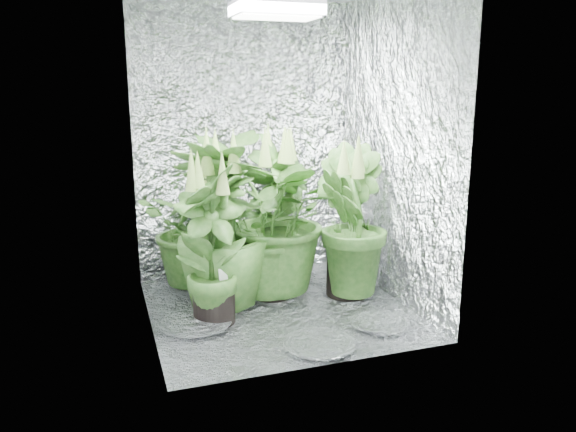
{
  "coord_description": "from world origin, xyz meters",
  "views": [
    {
      "loc": [
        -1.03,
        -3.23,
        1.41
      ],
      "look_at": [
        0.07,
        0.0,
        0.61
      ],
      "focal_mm": 35.0,
      "sensor_mm": 36.0,
      "label": 1
    }
  ],
  "objects_px": {
    "plant_a": "(196,227)",
    "plant_e": "(271,217)",
    "plant_b": "(279,208)",
    "circulation_fan": "(344,263)",
    "grow_lamp": "(276,10)",
    "plant_c": "(349,223)",
    "plant_d": "(221,227)",
    "plant_f": "(212,245)"
  },
  "relations": [
    {
      "from": "plant_a",
      "to": "plant_e",
      "type": "xyz_separation_m",
      "value": [
        0.44,
        -0.36,
        0.12
      ]
    },
    {
      "from": "plant_b",
      "to": "circulation_fan",
      "type": "distance_m",
      "value": 0.62
    },
    {
      "from": "grow_lamp",
      "to": "plant_c",
      "type": "bearing_deg",
      "value": 8.61
    },
    {
      "from": "plant_c",
      "to": "plant_b",
      "type": "bearing_deg",
      "value": 120.9
    },
    {
      "from": "plant_a",
      "to": "plant_d",
      "type": "xyz_separation_m",
      "value": [
        0.09,
        -0.45,
        0.1
      ]
    },
    {
      "from": "grow_lamp",
      "to": "circulation_fan",
      "type": "distance_m",
      "value": 1.79
    },
    {
      "from": "plant_b",
      "to": "circulation_fan",
      "type": "height_order",
      "value": "plant_b"
    },
    {
      "from": "plant_a",
      "to": "plant_c",
      "type": "height_order",
      "value": "plant_c"
    },
    {
      "from": "plant_a",
      "to": "plant_b",
      "type": "height_order",
      "value": "plant_b"
    },
    {
      "from": "plant_e",
      "to": "circulation_fan",
      "type": "bearing_deg",
      "value": 5.96
    },
    {
      "from": "plant_c",
      "to": "plant_e",
      "type": "height_order",
      "value": "plant_e"
    },
    {
      "from": "plant_a",
      "to": "plant_f",
      "type": "distance_m",
      "value": 0.67
    },
    {
      "from": "plant_d",
      "to": "plant_f",
      "type": "relative_size",
      "value": 1.1
    },
    {
      "from": "plant_d",
      "to": "circulation_fan",
      "type": "relative_size",
      "value": 3.11
    },
    {
      "from": "plant_c",
      "to": "circulation_fan",
      "type": "relative_size",
      "value": 2.96
    },
    {
      "from": "plant_a",
      "to": "plant_d",
      "type": "bearing_deg",
      "value": -78.71
    },
    {
      "from": "grow_lamp",
      "to": "plant_c",
      "type": "xyz_separation_m",
      "value": [
        0.53,
        0.08,
        -1.32
      ]
    },
    {
      "from": "plant_e",
      "to": "plant_f",
      "type": "height_order",
      "value": "plant_e"
    },
    {
      "from": "plant_a",
      "to": "plant_f",
      "type": "xyz_separation_m",
      "value": [
        -0.02,
        -0.67,
        0.05
      ]
    },
    {
      "from": "circulation_fan",
      "to": "plant_b",
      "type": "bearing_deg",
      "value": 156.96
    },
    {
      "from": "grow_lamp",
      "to": "circulation_fan",
      "type": "relative_size",
      "value": 1.35
    },
    {
      "from": "grow_lamp",
      "to": "plant_e",
      "type": "distance_m",
      "value": 1.29
    },
    {
      "from": "plant_d",
      "to": "plant_e",
      "type": "xyz_separation_m",
      "value": [
        0.36,
        0.08,
        0.02
      ]
    },
    {
      "from": "grow_lamp",
      "to": "plant_a",
      "type": "bearing_deg",
      "value": 125.15
    },
    {
      "from": "plant_f",
      "to": "circulation_fan",
      "type": "height_order",
      "value": "plant_f"
    },
    {
      "from": "plant_c",
      "to": "plant_f",
      "type": "bearing_deg",
      "value": -170.54
    },
    {
      "from": "plant_a",
      "to": "plant_c",
      "type": "bearing_deg",
      "value": -28.35
    },
    {
      "from": "plant_e",
      "to": "plant_d",
      "type": "bearing_deg",
      "value": -166.7
    },
    {
      "from": "grow_lamp",
      "to": "plant_e",
      "type": "xyz_separation_m",
      "value": [
        0.03,
        0.23,
        -1.27
      ]
    },
    {
      "from": "grow_lamp",
      "to": "plant_f",
      "type": "bearing_deg",
      "value": -169.5
    },
    {
      "from": "grow_lamp",
      "to": "circulation_fan",
      "type": "bearing_deg",
      "value": 25.56
    },
    {
      "from": "plant_b",
      "to": "plant_e",
      "type": "height_order",
      "value": "plant_e"
    },
    {
      "from": "plant_b",
      "to": "plant_a",
      "type": "bearing_deg",
      "value": -177.69
    },
    {
      "from": "plant_a",
      "to": "plant_b",
      "type": "distance_m",
      "value": 0.63
    },
    {
      "from": "circulation_fan",
      "to": "plant_a",
      "type": "bearing_deg",
      "value": -179.3
    },
    {
      "from": "plant_a",
      "to": "plant_e",
      "type": "distance_m",
      "value": 0.59
    },
    {
      "from": "plant_d",
      "to": "circulation_fan",
      "type": "bearing_deg",
      "value": 8.84
    },
    {
      "from": "plant_a",
      "to": "plant_f",
      "type": "height_order",
      "value": "plant_f"
    },
    {
      "from": "plant_e",
      "to": "grow_lamp",
      "type": "bearing_deg",
      "value": -97.69
    },
    {
      "from": "plant_a",
      "to": "plant_d",
      "type": "height_order",
      "value": "plant_d"
    },
    {
      "from": "plant_b",
      "to": "plant_e",
      "type": "xyz_separation_m",
      "value": [
        -0.18,
        -0.39,
        0.03
      ]
    },
    {
      "from": "plant_d",
      "to": "plant_e",
      "type": "relative_size",
      "value": 1.0
    }
  ]
}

